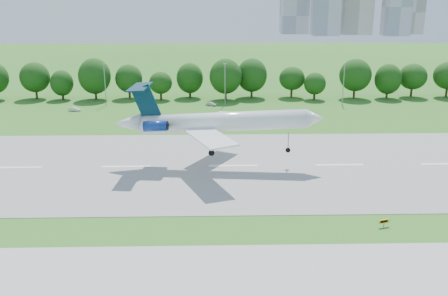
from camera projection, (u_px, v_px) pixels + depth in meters
ground at (383, 222)px, 69.76m from camera, size 600.00×600.00×0.00m
runway at (339, 165)px, 93.70m from camera, size 400.00×45.00×0.08m
taxiway at (440, 295)px, 52.50m from camera, size 400.00×23.00×0.08m
tree_line at (288, 78)px, 156.13m from camera, size 288.40×8.40×10.40m
light_poles at (284, 83)px, 146.45m from camera, size 175.90×0.25×12.19m
airliner at (213, 121)px, 90.81m from camera, size 38.23×27.76×12.62m
taxi_sign_left at (384, 221)px, 68.07m from camera, size 1.55×0.62×1.10m
service_vehicle_a at (74, 109)px, 139.17m from camera, size 3.45×1.72×1.09m
service_vehicle_b at (211, 104)px, 146.09m from camera, size 3.65×2.83×1.16m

